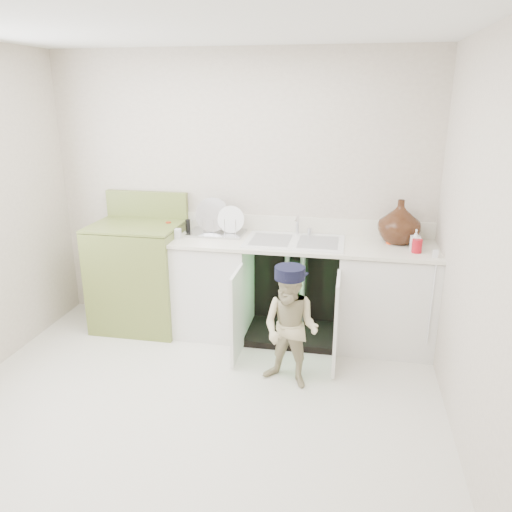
{
  "coord_description": "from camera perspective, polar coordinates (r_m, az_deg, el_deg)",
  "views": [
    {
      "loc": [
        1.0,
        -2.91,
        2.12
      ],
      "look_at": [
        0.31,
        0.7,
        0.92
      ],
      "focal_mm": 35.0,
      "sensor_mm": 36.0,
      "label": 1
    }
  ],
  "objects": [
    {
      "name": "avocado_stove",
      "position": [
        4.79,
        -13.16,
        -2.01
      ],
      "size": [
        0.8,
        0.65,
        1.24
      ],
      "color": "olive",
      "rests_on": "ground"
    },
    {
      "name": "repair_worker",
      "position": [
        3.73,
        3.98,
        -8.11
      ],
      "size": [
        0.53,
        0.69,
        0.94
      ],
      "rotation": [
        0.0,
        0.0,
        -0.32
      ],
      "color": "#C3B58C",
      "rests_on": "ground"
    },
    {
      "name": "counter_run",
      "position": [
        4.46,
        4.79,
        -3.47
      ],
      "size": [
        2.44,
        1.02,
        1.27
      ],
      "color": "white",
      "rests_on": "ground"
    },
    {
      "name": "ground",
      "position": [
        3.74,
        -6.96,
        -16.57
      ],
      "size": [
        3.5,
        3.5,
        0.0
      ],
      "primitive_type": "plane",
      "color": "silver",
      "rests_on": "ground"
    },
    {
      "name": "room_shell",
      "position": [
        3.2,
        -7.8,
        2.17
      ],
      "size": [
        6.0,
        5.5,
        1.26
      ],
      "color": "beige",
      "rests_on": "ground"
    }
  ]
}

